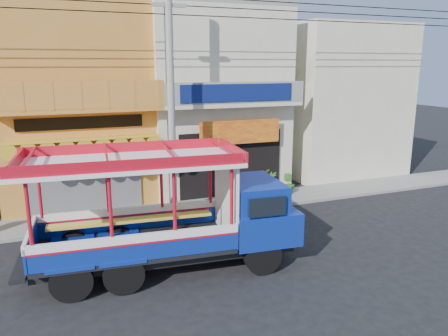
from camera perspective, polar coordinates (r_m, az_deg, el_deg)
name	(u,v)px	position (r m, az deg, el deg)	size (l,w,h in m)	color
ground	(232,247)	(14.05, 1.08, -10.31)	(90.00, 90.00, 0.00)	black
sidewalk	(194,208)	(17.54, -3.93, -5.23)	(30.00, 2.00, 0.12)	slate
shophouse_left	(75,101)	(19.93, -18.83, 8.23)	(6.00, 7.50, 8.24)	#C47A2B
shophouse_right	(208,98)	(21.08, -2.15, 9.16)	(6.00, 6.75, 8.24)	beige
party_pilaster	(161,108)	(17.27, -8.19, 7.76)	(0.35, 0.30, 8.00)	beige
filler_building_right	(331,100)	(24.35, 13.75, 8.63)	(6.00, 6.00, 7.60)	beige
utility_pole	(175,82)	(15.74, -6.45, 11.05)	(28.00, 0.26, 9.00)	gray
songthaew_truck	(184,211)	(12.18, -5.27, -5.66)	(7.65, 3.04, 3.49)	black
potted_plant_a	(259,182)	(19.00, 4.64, -1.86)	(0.99, 0.86, 1.10)	#30651D
potted_plant_b	(289,183)	(19.37, 8.49, -1.99)	(0.49, 0.39, 0.89)	#30651D
potted_plant_c	(270,185)	(18.61, 6.09, -2.20)	(0.63, 0.63, 1.12)	#30651D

